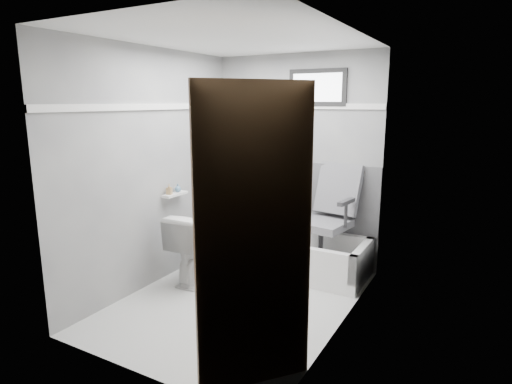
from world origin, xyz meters
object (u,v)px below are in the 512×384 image
Objects in this scene: bathtub at (298,254)px; toilet at (199,247)px; door at (268,264)px; soap_bottle_b at (178,188)px; office_chair at (322,216)px; soap_bottle_a at (169,189)px.

bathtub is 1.10m from toilet.
toilet is 2.29m from door.
toilet is 8.47× the size of soap_bottle_b.
office_chair is 0.55× the size of door.
soap_bottle_b is (-0.32, 0.08, 0.59)m from toilet.
soap_bottle_b reaches higher than toilet.
office_chair reaches higher than soap_bottle_a.
soap_bottle_b reaches higher than bathtub.
soap_bottle_a is at bearing 9.37° from toilet.
soap_bottle_b is (-1.40, -0.66, 0.29)m from office_chair.
office_chair is 1.34m from toilet.
door is at bearing -39.49° from soap_bottle_b.
soap_bottle_a is at bearing 143.09° from door.
bathtub is 0.75× the size of door.
soap_bottle_a reaches higher than toilet.
bathtub is at bearing 109.06° from door.
toilet reaches higher than bathtub.
door is at bearing -36.91° from soap_bottle_a.
toilet is (-1.08, -0.74, -0.30)m from office_chair.
door reaches higher than bathtub.
toilet is at bearing 136.71° from door.
soap_bottle_a is (-0.32, -0.06, 0.60)m from toilet.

